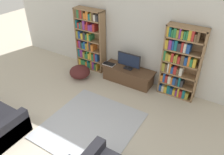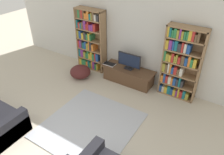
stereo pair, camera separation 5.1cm
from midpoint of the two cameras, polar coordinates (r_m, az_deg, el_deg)
name	(u,v)px [view 2 (the right image)]	position (r m, az deg, el deg)	size (l,w,h in m)	color
wall_back	(139,36)	(5.90, 7.41, 10.66)	(8.80, 0.06, 2.60)	silver
bookshelf_left	(90,40)	(6.63, -5.48, 9.77)	(0.91, 0.30, 1.85)	#93704C
bookshelf_right	(180,63)	(5.55, 17.57, 3.67)	(0.91, 0.30, 1.85)	#93704C
tv_stand	(128,75)	(6.18, 4.54, 0.60)	(1.47, 0.52, 0.43)	brown
television	(129,61)	(5.95, 4.75, 4.33)	(0.67, 0.16, 0.46)	black
laptop	(109,64)	(6.25, -0.44, 3.54)	(0.35, 0.20, 0.03)	silver
area_rug	(90,125)	(4.94, -5.46, -12.23)	(1.89, 2.00, 0.02)	#B2B7C1
beanbag_ottoman	(80,72)	(6.45, -8.05, 1.49)	(0.60, 0.60, 0.36)	#4C1E1E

